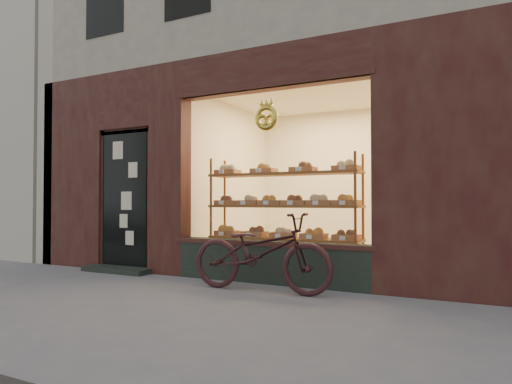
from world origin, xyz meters
The scene contains 4 objects.
ground centered at (0.00, 0.00, 0.00)m, with size 90.00×90.00×0.00m, color slate.
neighbor_left centered at (-9.60, 5.50, 4.50)m, with size 12.00×7.00×9.00m, color beige.
display_shelf centered at (0.45, 2.55, 0.87)m, with size 2.20×0.45×1.70m.
bicycle centered at (0.59, 1.56, 0.47)m, with size 0.62×1.79×0.94m, color #351A1D.
Camera 1 is at (3.02, -3.28, 1.06)m, focal length 32.00 mm.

